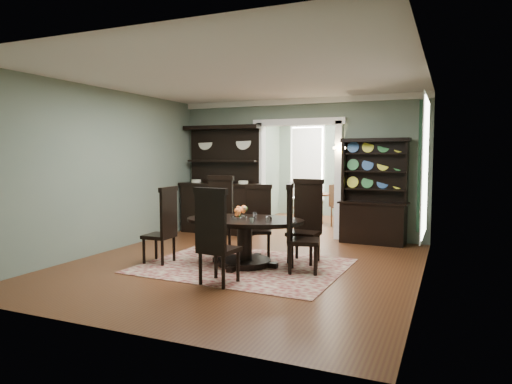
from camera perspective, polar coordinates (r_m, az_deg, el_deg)
room at (r=7.31m, az=-1.84°, el=3.01°), size 5.51×6.01×3.01m
parlor at (r=12.50m, az=8.94°, el=3.36°), size 3.51×3.50×3.01m
doorway_trim at (r=10.06m, az=5.35°, el=3.68°), size 2.08×0.25×2.57m
right_window at (r=7.51m, az=20.19°, el=2.95°), size 0.15×1.47×2.12m
wall_sconce at (r=9.66m, az=10.46°, el=5.19°), size 0.27×0.21×0.21m
rug at (r=7.43m, az=-1.54°, el=-9.21°), size 3.22×2.58×0.01m
dining_table at (r=7.37m, az=-1.43°, el=-5.15°), size 2.07×2.01×0.76m
centerpiece at (r=7.30m, az=-2.15°, el=-2.91°), size 1.32×0.85×0.22m
chair_far_left at (r=8.38m, az=-4.77°, el=-2.53°), size 0.54×0.50×1.41m
chair_far_mid at (r=8.14m, az=0.34°, el=-3.29°), size 0.60×0.59×1.26m
chair_far_right at (r=7.68m, az=6.30°, el=-3.28°), size 0.54×0.50×1.39m
chair_end_left at (r=7.64m, az=-11.39°, el=-3.86°), size 0.46×0.49×1.27m
chair_end_right at (r=6.94m, az=5.01°, el=-4.25°), size 0.58×0.60×1.36m
chair_near at (r=6.23m, az=-5.21°, el=-5.31°), size 0.54×0.52×1.35m
sideboard at (r=10.52m, az=-4.37°, el=-0.42°), size 1.87×0.67×2.46m
welsh_dresser at (r=9.50m, az=14.49°, el=-1.64°), size 1.39×0.58×2.12m
parlor_table at (r=11.94m, az=7.31°, el=-1.50°), size 0.85×0.85×0.78m
parlor_chair_left at (r=11.81m, az=5.60°, el=-1.65°), size 0.39×0.39×0.92m
parlor_chair_right at (r=11.60m, az=10.17°, el=-1.48°), size 0.49×0.48×1.05m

